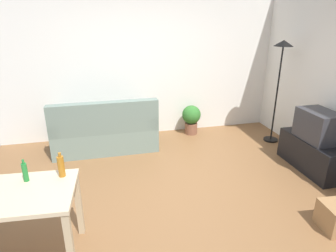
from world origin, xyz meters
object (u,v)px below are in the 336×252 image
desk (5,204)px  couch (105,132)px  tv (318,126)px  bottle_green (25,172)px  bottle_amber (61,166)px  potted_plant (191,118)px  tv_stand (313,154)px  torchiere_lamp (281,64)px

desk → couch: bearing=72.6°
couch → tv: bearing=154.1°
bottle_green → bottle_amber: (0.32, 0.01, 0.01)m
potted_plant → bottle_amber: size_ratio=2.30×
couch → desk: size_ratio=1.39×
couch → tv_stand: (3.00, -1.46, -0.07)m
torchiere_lamp → potted_plant: bearing=153.4°
tv_stand → bottle_green: bottle_green is taller
tv → potted_plant: tv is taller
couch → desk: couch is taller
couch → tv_stand: size_ratio=1.58×
potted_plant → bottle_amber: 3.31m
desk → bottle_amber: bottle_amber is taller
tv → torchiere_lamp: (-0.00, 1.10, 0.71)m
bottle_green → torchiere_lamp: bearing=25.9°
tv → desk: size_ratio=0.48×
couch → tv: 3.36m
couch → desk: 2.57m
couch → torchiere_lamp: torchiere_lamp is taller
couch → torchiere_lamp: (3.00, -0.36, 1.11)m
tv → torchiere_lamp: bearing=0.2°
torchiere_lamp → bottle_amber: bearing=-152.2°
potted_plant → tv: bearing=-52.7°
torchiere_lamp → couch: bearing=173.1°
desk → potted_plant: desk is taller
bottle_green → bottle_amber: size_ratio=0.89×
tv → torchiere_lamp: size_ratio=0.33×
bottle_amber → bottle_green: bearing=-177.9°
tv → bottle_amber: bottle_amber is taller
desk → bottle_amber: size_ratio=5.03×
tv → bottle_amber: size_ratio=2.42×
tv → potted_plant: (-1.35, 1.77, -0.37)m
couch → bottle_amber: bearing=78.1°
torchiere_lamp → bottle_amber: 3.94m
couch → bottle_amber: size_ratio=6.99×
tv → bottle_amber: 3.54m
desk → bottle_green: bearing=51.9°
potted_plant → bottle_green: size_ratio=2.59×
torchiere_lamp → bottle_amber: torchiere_lamp is taller
tv_stand → torchiere_lamp: 1.61m
tv → torchiere_lamp: 1.31m
bottle_amber → potted_plant: bearing=49.8°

